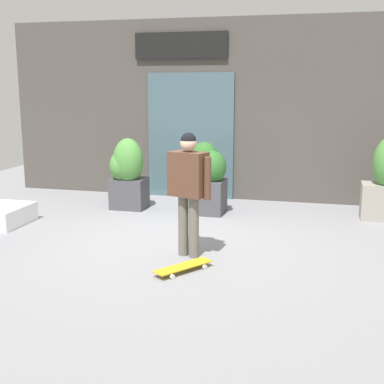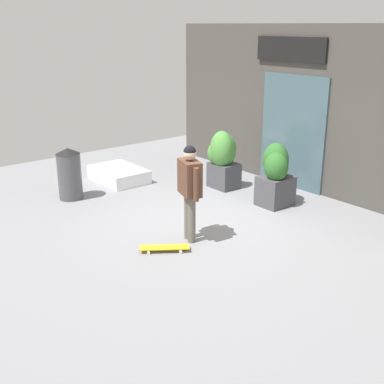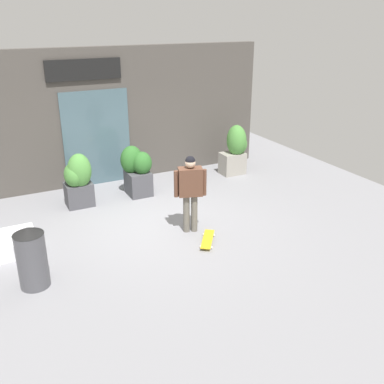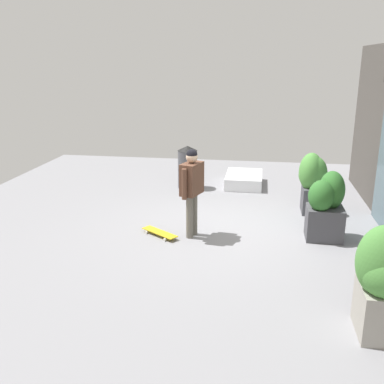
# 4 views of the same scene
# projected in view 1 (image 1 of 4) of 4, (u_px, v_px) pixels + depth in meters

# --- Properties ---
(ground_plane) EXTENTS (12.00, 12.00, 0.00)m
(ground_plane) POSITION_uv_depth(u_px,v_px,m) (172.00, 240.00, 7.41)
(ground_plane) COLOR gray
(building_facade) EXTENTS (8.32, 0.31, 3.40)m
(building_facade) POSITION_uv_depth(u_px,v_px,m) (215.00, 111.00, 9.98)
(building_facade) COLOR #4C4742
(building_facade) RESTS_ON ground_plane
(skateboarder) EXTENTS (0.62, 0.39, 1.60)m
(skateboarder) POSITION_uv_depth(u_px,v_px,m) (188.00, 182.00, 6.55)
(skateboarder) COLOR #666056
(skateboarder) RESTS_ON ground_plane
(skateboard) EXTENTS (0.60, 0.75, 0.08)m
(skateboard) POSITION_uv_depth(u_px,v_px,m) (183.00, 267.00, 6.16)
(skateboard) COLOR gold
(skateboard) RESTS_ON ground_plane
(planter_box_left) EXTENTS (0.70, 0.64, 1.22)m
(planter_box_left) POSITION_uv_depth(u_px,v_px,m) (208.00, 177.00, 8.91)
(planter_box_left) COLOR #47474C
(planter_box_left) RESTS_ON ground_plane
(planter_box_right) EXTENTS (0.61, 0.59, 1.27)m
(planter_box_right) POSITION_uv_depth(u_px,v_px,m) (128.00, 170.00, 9.15)
(planter_box_right) COLOR #47474C
(planter_box_right) RESTS_ON ground_plane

